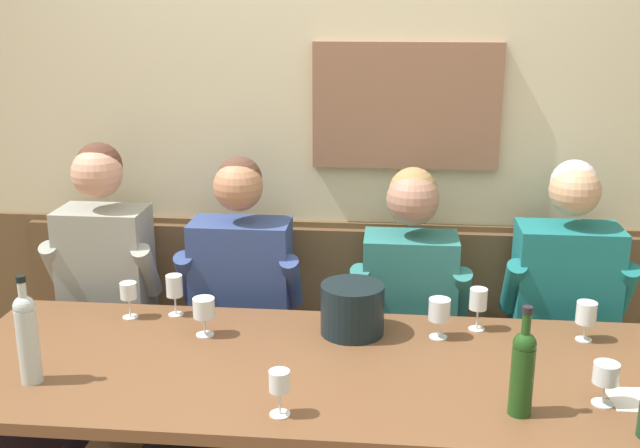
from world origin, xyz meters
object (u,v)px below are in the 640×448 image
at_px(dining_table, 310,383).
at_px(wine_bottle_amber_mid, 523,369).
at_px(person_right_seat, 224,347).
at_px(wine_glass_center_front, 439,310).
at_px(wine_glass_mid_right, 606,376).
at_px(wine_glass_by_bottle, 204,309).
at_px(wine_glass_mid_left, 279,384).
at_px(wall_bench, 328,385).
at_px(ice_bucket, 352,309).
at_px(wine_bottle_clear_water, 27,335).
at_px(wine_glass_center_rear, 586,315).
at_px(wine_glass_left_end, 129,293).
at_px(person_left_seat, 581,360).
at_px(person_center_left_seat, 78,330).
at_px(person_center_right_seat, 410,354).
at_px(wine_glass_right_end, 174,287).
at_px(wine_glass_near_bucket, 478,301).

bearing_deg(dining_table, wine_bottle_amber_mid, -21.24).
height_order(person_right_seat, wine_glass_center_front, person_right_seat).
bearing_deg(wine_glass_mid_right, wine_glass_by_bottle, 164.50).
bearing_deg(person_right_seat, wine_glass_mid_left, -64.33).
relative_size(person_right_seat, wine_glass_mid_left, 9.26).
relative_size(wall_bench, ice_bucket, 11.85).
distance_m(wine_bottle_amber_mid, wine_glass_mid_left, 0.71).
xyz_separation_m(wine_glass_by_bottle, wine_glass_mid_right, (1.31, -0.36, -0.01)).
bearing_deg(wine_bottle_clear_water, wine_glass_center_rear, 14.88).
height_order(ice_bucket, wine_glass_mid_left, ice_bucket).
relative_size(wine_glass_left_end, wine_glass_mid_right, 1.05).
xyz_separation_m(dining_table, person_left_seat, (0.97, 0.33, -0.03)).
xyz_separation_m(person_center_left_seat, wine_bottle_clear_water, (0.09, -0.55, 0.23)).
bearing_deg(person_right_seat, ice_bucket, -6.83).
xyz_separation_m(wine_bottle_clear_water, wine_glass_mid_right, (1.78, 0.03, -0.06)).
relative_size(wall_bench, person_left_seat, 2.07).
height_order(wine_bottle_amber_mid, wine_glass_mid_right, wine_bottle_amber_mid).
bearing_deg(wall_bench, dining_table, -90.00).
distance_m(person_center_right_seat, wine_glass_left_end, 1.09).
bearing_deg(person_left_seat, person_right_seat, -179.61).
xyz_separation_m(wine_glass_center_rear, wine_glass_left_end, (-1.69, 0.04, 0.00)).
height_order(person_center_right_seat, wine_glass_right_end, person_center_right_seat).
height_order(wine_glass_by_bottle, wine_glass_center_rear, wine_glass_center_rear).
relative_size(person_left_seat, wine_glass_by_bottle, 9.22).
height_order(wall_bench, person_center_left_seat, person_center_left_seat).
distance_m(ice_bucket, wine_glass_mid_left, 0.62).
xyz_separation_m(person_right_seat, wine_glass_near_bucket, (0.95, 0.01, 0.22)).
distance_m(person_left_seat, wine_glass_near_bucket, 0.44).
distance_m(wine_bottle_amber_mid, wine_glass_by_bottle, 1.15).
xyz_separation_m(ice_bucket, wine_glass_by_bottle, (-0.53, -0.07, 0.01)).
distance_m(person_center_right_seat, wine_glass_center_rear, 0.65).
xyz_separation_m(person_right_seat, wine_glass_center_front, (0.80, -0.07, 0.21)).
bearing_deg(wine_glass_by_bottle, wine_glass_right_end, 132.58).
height_order(person_right_seat, wine_glass_by_bottle, person_right_seat).
relative_size(wall_bench, wine_glass_mid_right, 20.33).
relative_size(wine_bottle_clear_water, wine_glass_mid_right, 2.66).
bearing_deg(wine_glass_mid_right, wine_glass_right_end, 160.00).
height_order(dining_table, person_left_seat, person_left_seat).
xyz_separation_m(person_right_seat, wine_bottle_amber_mid, (1.02, -0.58, 0.25)).
relative_size(person_center_right_seat, wine_glass_mid_left, 9.30).
bearing_deg(wine_glass_center_rear, ice_bucket, -178.81).
relative_size(wall_bench, wine_bottle_clear_water, 7.63).
bearing_deg(person_center_right_seat, wine_glass_by_bottle, -169.55).
bearing_deg(wall_bench, wine_glass_center_rear, -23.53).
bearing_deg(person_center_left_seat, wine_bottle_clear_water, -81.08).
distance_m(person_left_seat, wine_bottle_clear_water, 1.93).
bearing_deg(wall_bench, wine_bottle_amber_mid, -55.73).
relative_size(wall_bench, dining_table, 1.12).
relative_size(wine_bottle_clear_water, wine_glass_by_bottle, 2.50).
distance_m(wine_bottle_amber_mid, wine_glass_center_front, 0.55).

